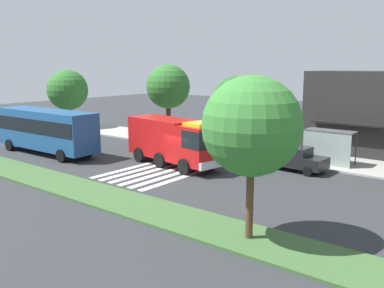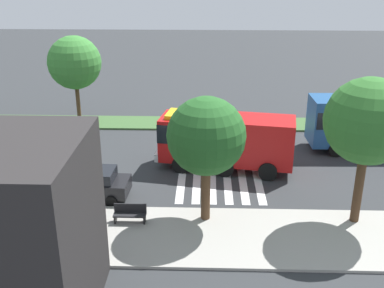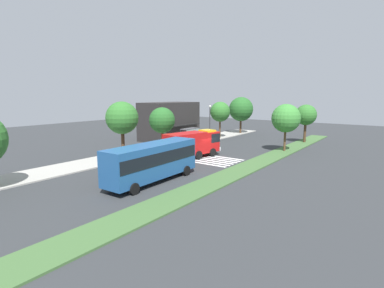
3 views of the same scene
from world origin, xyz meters
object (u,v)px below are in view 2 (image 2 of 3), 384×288
(median_tree_far_west, at_px, (74,63))
(sidewalk_tree_center, at_px, (206,137))
(bus_stop_shelter, at_px, (46,188))
(sidewalk_tree_west, at_px, (368,122))
(fire_truck, at_px, (222,139))
(bench_near_shelter, at_px, (130,213))
(parked_car_mid, at_px, (89,183))

(median_tree_far_west, bearing_deg, sidewalk_tree_center, 124.63)
(bus_stop_shelter, height_order, sidewalk_tree_west, sidewalk_tree_west)
(fire_truck, distance_m, bench_near_shelter, 8.38)
(bench_near_shelter, bearing_deg, bus_stop_shelter, -0.06)
(sidewalk_tree_center, relative_size, median_tree_far_west, 0.93)
(fire_truck, distance_m, sidewalk_tree_center, 6.94)
(sidewalk_tree_center, xyz_separation_m, median_tree_far_west, (10.06, -14.57, 0.35))
(parked_car_mid, height_order, sidewalk_tree_center, sidewalk_tree_center)
(bus_stop_shelter, bearing_deg, median_tree_far_west, -81.04)
(fire_truck, distance_m, median_tree_far_west, 14.05)
(bus_stop_shelter, bearing_deg, bench_near_shelter, 179.94)
(bus_stop_shelter, bearing_deg, parked_car_mid, -117.79)
(fire_truck, xyz_separation_m, sidewalk_tree_west, (-6.38, 6.38, 3.35))
(parked_car_mid, xyz_separation_m, bench_near_shelter, (-2.61, 2.64, -0.28))
(fire_truck, xyz_separation_m, median_tree_far_west, (11.04, -8.19, 2.90))
(bus_stop_shelter, xyz_separation_m, sidewalk_tree_center, (-7.69, -0.44, 2.60))
(sidewalk_tree_west, distance_m, median_tree_far_west, 22.71)
(fire_truck, bearing_deg, sidewalk_tree_center, 90.62)
(fire_truck, relative_size, parked_car_mid, 1.92)
(parked_car_mid, xyz_separation_m, sidewalk_tree_center, (-6.30, 2.20, 3.61))
(parked_car_mid, distance_m, sidewalk_tree_west, 14.53)
(parked_car_mid, xyz_separation_m, sidewalk_tree_west, (-13.66, 2.20, 4.42))
(parked_car_mid, relative_size, sidewalk_tree_west, 0.62)
(bus_stop_shelter, height_order, median_tree_far_west, median_tree_far_west)
(bench_near_shelter, relative_size, sidewalk_tree_center, 0.26)
(bus_stop_shelter, xyz_separation_m, sidewalk_tree_west, (-15.05, -0.44, 3.40))
(sidewalk_tree_center, bearing_deg, parked_car_mid, -19.22)
(bench_near_shelter, bearing_deg, parked_car_mid, -45.40)
(sidewalk_tree_center, height_order, median_tree_far_west, median_tree_far_west)
(sidewalk_tree_center, bearing_deg, bench_near_shelter, 6.91)
(fire_truck, height_order, bus_stop_shelter, fire_truck)
(fire_truck, xyz_separation_m, bus_stop_shelter, (8.67, 6.82, -0.05))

